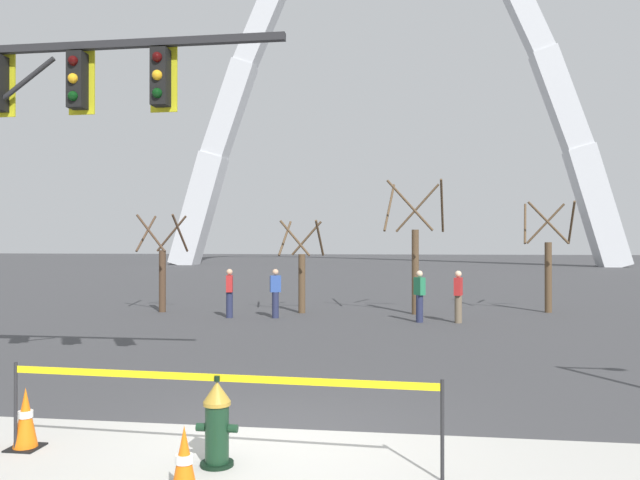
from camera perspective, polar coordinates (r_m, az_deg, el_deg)
name	(u,v)px	position (r m, az deg, el deg)	size (l,w,h in m)	color
ground_plane	(275,439)	(7.99, -4.20, -18.07)	(240.00, 240.00, 0.00)	#3D3D3F
fire_hydrant	(217,423)	(7.03, -9.60, -16.58)	(0.46, 0.48, 0.99)	black
caution_tape_barrier	(215,401)	(6.98, -9.84, -14.67)	(4.92, 0.27, 1.05)	#232326
traffic_cone_by_hydrant	(26,419)	(8.27, -25.86, -14.84)	(0.36, 0.36, 0.73)	black
traffic_cone_mid_sidewalk	(184,465)	(6.21, -12.60, -19.87)	(0.36, 0.36, 0.73)	black
traffic_signal_gantry	(17,131)	(11.21, -26.52, 9.13)	(6.42, 0.44, 6.00)	#232326
monument_arch	(389,88)	(66.91, 6.47, 13.95)	(48.07, 2.76, 43.21)	silver
tree_far_left	(162,269)	(22.19, -14.55, -2.63)	(1.60, 1.61, 3.43)	#473323
tree_left_mid	(302,272)	(21.18, -1.72, -3.00)	(1.50, 1.51, 3.22)	brown
tree_center_left	(415,255)	(21.02, 8.89, -1.41)	(2.09, 2.10, 4.54)	brown
tree_center_right	(548,263)	(22.76, 20.57, -2.07)	(1.79, 1.80, 3.87)	brown
pedestrian_walking_left	(458,296)	(19.06, 12.82, -5.15)	(0.29, 0.39, 1.59)	brown
pedestrian_standing_center	(275,293)	(19.86, -4.20, -4.95)	(0.39, 0.30, 1.59)	#232847
pedestrian_walking_right	(230,293)	(20.08, -8.47, -4.90)	(0.26, 0.37, 1.59)	#232847
pedestrian_near_trees	(420,296)	(18.98, 9.30, -5.17)	(0.36, 0.39, 1.59)	#232847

